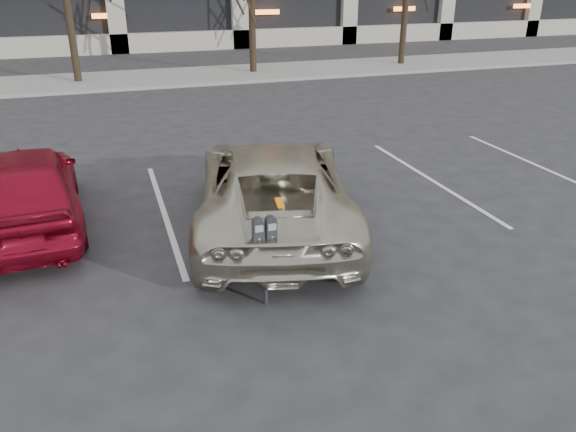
{
  "coord_description": "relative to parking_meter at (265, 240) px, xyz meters",
  "views": [
    {
      "loc": [
        -2.21,
        -7.37,
        4.12
      ],
      "look_at": [
        -0.01,
        -0.73,
        1.02
      ],
      "focal_mm": 35.0,
      "sensor_mm": 36.0,
      "label": 1
    }
  ],
  "objects": [
    {
      "name": "stall_lines",
      "position": [
        -0.92,
        3.51,
        -0.95
      ],
      "size": [
        16.9,
        5.2,
        0.0
      ],
      "color": "silver",
      "rests_on": "ground"
    },
    {
      "name": "suv_silver",
      "position": [
        0.82,
        2.32,
        -0.22
      ],
      "size": [
        3.7,
        5.77,
        1.49
      ],
      "rotation": [
        0.0,
        0.0,
        2.89
      ],
      "color": "beige",
      "rests_on": "ground"
    },
    {
      "name": "sidewalk",
      "position": [
        0.48,
        17.21,
        -0.9
      ],
      "size": [
        80.0,
        4.0,
        0.12
      ],
      "primitive_type": "cube",
      "color": "gray",
      "rests_on": "ground"
    },
    {
      "name": "car_red",
      "position": [
        -3.16,
        3.61,
        -0.23
      ],
      "size": [
        2.03,
        4.4,
        1.46
      ],
      "primitive_type": "imported",
      "rotation": [
        0.0,
        0.0,
        3.21
      ],
      "color": "maroon",
      "rests_on": "ground"
    },
    {
      "name": "ground",
      "position": [
        0.48,
        1.21,
        -0.96
      ],
      "size": [
        140.0,
        140.0,
        0.0
      ],
      "primitive_type": "plane",
      "color": "#28282B",
      "rests_on": "ground"
    },
    {
      "name": "parking_meter",
      "position": [
        0.0,
        0.0,
        0.0
      ],
      "size": [
        0.32,
        0.13,
        1.25
      ],
      "rotation": [
        0.0,
        0.0,
        -0.0
      ],
      "color": "black",
      "rests_on": "ground"
    }
  ]
}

